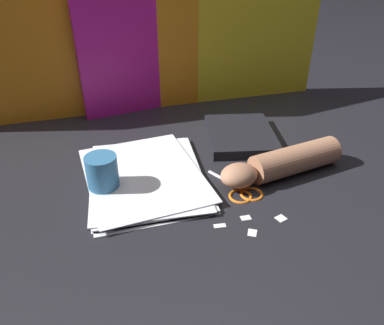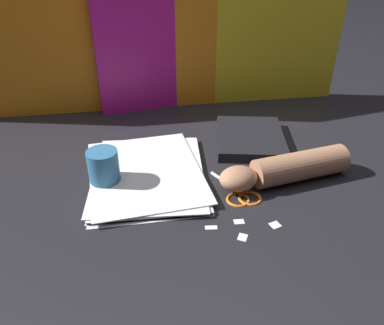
{
  "view_description": "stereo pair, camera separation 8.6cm",
  "coord_description": "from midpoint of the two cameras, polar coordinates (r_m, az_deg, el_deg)",
  "views": [
    {
      "loc": [
        -0.21,
        -0.73,
        0.51
      ],
      "look_at": [
        -0.0,
        -0.03,
        0.06
      ],
      "focal_mm": 35.0,
      "sensor_mm": 36.0,
      "label": 1
    },
    {
      "loc": [
        -0.13,
        -0.75,
        0.51
      ],
      "look_at": [
        -0.0,
        -0.03,
        0.06
      ],
      "focal_mm": 35.0,
      "sensor_mm": 36.0,
      "label": 2
    }
  ],
  "objects": [
    {
      "name": "ground_plane",
      "position": [
        0.92,
        2.48,
        -2.28
      ],
      "size": [
        6.0,
        6.0,
        0.0
      ],
      "primitive_type": "plane",
      "color": "black"
    },
    {
      "name": "backdrop_panel_left",
      "position": [
        1.23,
        -14.66,
        17.87
      ],
      "size": [
        0.85,
        0.02,
        0.48
      ],
      "color": "orange",
      "rests_on": "ground_plane"
    },
    {
      "name": "backdrop_panel_center",
      "position": [
        1.23,
        -0.58,
        20.92
      ],
      "size": [
        0.5,
        0.1,
        0.56
      ],
      "color": "#D81E9E",
      "rests_on": "ground_plane"
    },
    {
      "name": "backdrop_panel_right",
      "position": [
        1.29,
        9.87,
        19.63
      ],
      "size": [
        0.68,
        0.03,
        0.5
      ],
      "color": "yellow",
      "rests_on": "ground_plane"
    },
    {
      "name": "paper_stack",
      "position": [
        0.92,
        -4.16,
        -1.79
      ],
      "size": [
        0.3,
        0.37,
        0.02
      ],
      "color": "white",
      "rests_on": "ground_plane"
    },
    {
      "name": "book_closed",
      "position": [
        1.08,
        11.12,
        3.6
      ],
      "size": [
        0.23,
        0.27,
        0.03
      ],
      "color": "black",
      "rests_on": "ground_plane"
    },
    {
      "name": "scissors",
      "position": [
        0.87,
        10.34,
        -4.56
      ],
      "size": [
        0.1,
        0.16,
        0.01
      ],
      "color": "silver",
      "rests_on": "ground_plane"
    },
    {
      "name": "hand_forearm",
      "position": [
        0.92,
        16.82,
        -0.99
      ],
      "size": [
        0.33,
        0.12,
        0.07
      ],
      "color": "#A87556",
      "rests_on": "ground_plane"
    },
    {
      "name": "paper_scrap_near",
      "position": [
        0.8,
        15.62,
        -9.24
      ],
      "size": [
        0.03,
        0.02,
        0.0
      ],
      "color": "white",
      "rests_on": "ground_plane"
    },
    {
      "name": "paper_scrap_mid",
      "position": [
        0.77,
        6.17,
        -9.93
      ],
      "size": [
        0.03,
        0.01,
        0.0
      ],
      "color": "white",
      "rests_on": "ground_plane"
    },
    {
      "name": "paper_scrap_far",
      "position": [
        0.79,
        10.31,
        -8.97
      ],
      "size": [
        0.02,
        0.02,
        0.0
      ],
      "color": "white",
      "rests_on": "ground_plane"
    },
    {
      "name": "paper_scrap_side",
      "position": [
        0.76,
        11.0,
        -11.23
      ],
      "size": [
        0.03,
        0.03,
        0.0
      ],
      "color": "white",
      "rests_on": "ground_plane"
    },
    {
      "name": "mug",
      "position": [
        0.87,
        -10.59,
        -1.16
      ],
      "size": [
        0.07,
        0.07,
        0.09
      ],
      "color": "teal",
      "rests_on": "ground_plane"
    }
  ]
}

